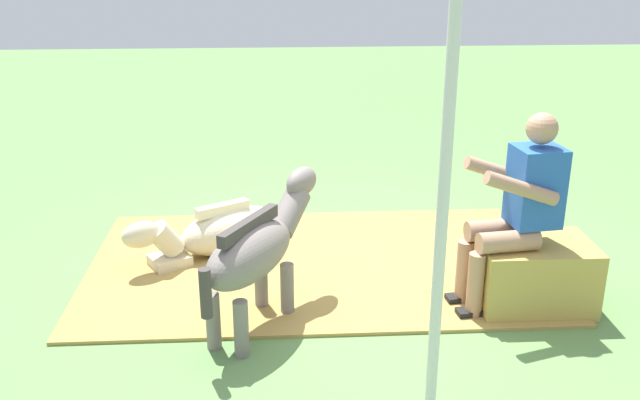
{
  "coord_description": "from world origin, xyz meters",
  "views": [
    {
      "loc": [
        0.44,
        4.61,
        2.34
      ],
      "look_at": [
        0.15,
        -0.23,
        0.55
      ],
      "focal_mm": 39.5,
      "sensor_mm": 36.0,
      "label": 1
    }
  ],
  "objects_px": {
    "tent_pole_left": "(444,187)",
    "soda_bottle": "(579,257)",
    "hay_bale": "(533,274)",
    "person_seated": "(517,205)",
    "pony_standing": "(257,248)",
    "pony_lying": "(221,232)"
  },
  "relations": [
    {
      "from": "person_seated",
      "to": "pony_standing",
      "type": "bearing_deg",
      "value": 4.54
    },
    {
      "from": "pony_standing",
      "to": "tent_pole_left",
      "type": "relative_size",
      "value": 0.48
    },
    {
      "from": "hay_bale",
      "to": "pony_standing",
      "type": "distance_m",
      "value": 1.87
    },
    {
      "from": "pony_standing",
      "to": "pony_lying",
      "type": "distance_m",
      "value": 1.2
    },
    {
      "from": "pony_lying",
      "to": "pony_standing",
      "type": "bearing_deg",
      "value": 106.2
    },
    {
      "from": "hay_bale",
      "to": "person_seated",
      "type": "bearing_deg",
      "value": 4.99
    },
    {
      "from": "person_seated",
      "to": "tent_pole_left",
      "type": "relative_size",
      "value": 0.53
    },
    {
      "from": "soda_bottle",
      "to": "tent_pole_left",
      "type": "height_order",
      "value": "tent_pole_left"
    },
    {
      "from": "soda_bottle",
      "to": "tent_pole_left",
      "type": "distance_m",
      "value": 2.4
    },
    {
      "from": "pony_standing",
      "to": "soda_bottle",
      "type": "xyz_separation_m",
      "value": [
        -2.36,
        -0.6,
        -0.4
      ]
    },
    {
      "from": "pony_standing",
      "to": "pony_lying",
      "type": "height_order",
      "value": "pony_standing"
    },
    {
      "from": "tent_pole_left",
      "to": "soda_bottle",
      "type": "bearing_deg",
      "value": -132.82
    },
    {
      "from": "hay_bale",
      "to": "person_seated",
      "type": "xyz_separation_m",
      "value": [
        0.16,
        0.01,
        0.51
      ]
    },
    {
      "from": "pony_standing",
      "to": "tent_pole_left",
      "type": "bearing_deg",
      "value": 133.95
    },
    {
      "from": "hay_bale",
      "to": "tent_pole_left",
      "type": "distance_m",
      "value": 1.76
    },
    {
      "from": "person_seated",
      "to": "pony_lying",
      "type": "height_order",
      "value": "person_seated"
    },
    {
      "from": "soda_bottle",
      "to": "tent_pole_left",
      "type": "bearing_deg",
      "value": 47.18
    },
    {
      "from": "person_seated",
      "to": "pony_standing",
      "type": "relative_size",
      "value": 1.11
    },
    {
      "from": "pony_lying",
      "to": "soda_bottle",
      "type": "bearing_deg",
      "value": 169.33
    },
    {
      "from": "hay_bale",
      "to": "tent_pole_left",
      "type": "relative_size",
      "value": 0.3
    },
    {
      "from": "hay_bale",
      "to": "person_seated",
      "type": "height_order",
      "value": "person_seated"
    },
    {
      "from": "person_seated",
      "to": "pony_standing",
      "type": "xyz_separation_m",
      "value": [
        1.68,
        0.13,
        -0.2
      ]
    }
  ]
}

